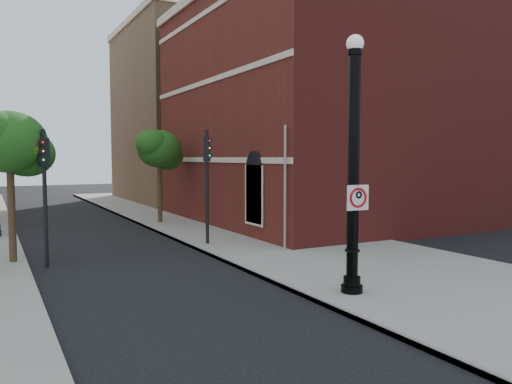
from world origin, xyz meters
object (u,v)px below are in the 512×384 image
no_parking_sign (358,197)px  traffic_signal_left (44,175)px  traffic_signal_right (207,168)px  lamppost (353,178)px

no_parking_sign → traffic_signal_left: (-6.65, 7.78, 0.45)m
traffic_signal_left → traffic_signal_right: size_ratio=0.96×
traffic_signal_left → no_parking_sign: bearing=-73.7°
traffic_signal_left → lamppost: bearing=-73.2°
traffic_signal_left → traffic_signal_right: bearing=-15.1°
lamppost → traffic_signal_right: bearing=92.9°
lamppost → traffic_signal_right: 8.61m
lamppost → traffic_signal_right: size_ratio=1.42×
traffic_signal_right → lamppost: bearing=-64.7°
traffic_signal_left → traffic_signal_right: (6.19, 0.99, 0.13)m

